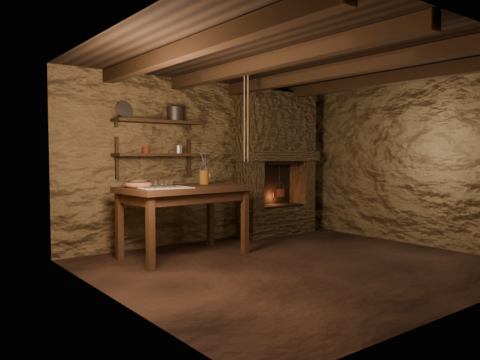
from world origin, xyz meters
TOP-DOWN VIEW (x-y plane):
  - floor at (0.00, 0.00)m, footprint 4.50×4.50m
  - back_wall at (0.00, 2.00)m, footprint 4.50×0.04m
  - front_wall at (0.00, -2.00)m, footprint 4.50×0.04m
  - left_wall at (-2.25, 0.00)m, footprint 0.04×4.00m
  - right_wall at (2.25, 0.00)m, footprint 0.04×4.00m
  - ceiling at (0.00, 0.00)m, footprint 4.50×4.00m
  - beam_far_left at (-1.50, 0.00)m, footprint 0.14×3.95m
  - beam_mid_left at (-0.50, 0.00)m, footprint 0.14×3.95m
  - beam_mid_right at (0.50, 0.00)m, footprint 0.14×3.95m
  - beam_far_right at (1.50, 0.00)m, footprint 0.14×3.95m
  - shelf_lower at (-0.85, 1.84)m, footprint 1.25×0.30m
  - shelf_upper at (-0.85, 1.84)m, footprint 1.25×0.30m
  - hearth at (1.25, 1.77)m, footprint 1.43×0.51m
  - work_table at (-0.83, 1.20)m, footprint 1.63×1.00m
  - linen_cloth at (-1.18, 1.10)m, footprint 0.65×0.54m
  - pewter_cutlery_row at (-1.18, 1.08)m, footprint 0.52×0.24m
  - drinking_glasses at (-1.16, 1.22)m, footprint 0.20×0.06m
  - stoneware_jug at (-0.40, 1.40)m, footprint 0.14×0.13m
  - wooden_bowl at (-1.41, 1.30)m, footprint 0.36×0.36m
  - iron_stockpot at (-0.59, 1.84)m, footprint 0.30×0.30m
  - tin_pan at (-1.30, 1.94)m, footprint 0.25×0.13m
  - small_kettle at (-0.54, 1.84)m, footprint 0.16×0.12m
  - rusty_tin at (-1.04, 1.84)m, footprint 0.11×0.11m
  - red_pot at (1.26, 1.72)m, footprint 0.23×0.23m
  - hanging_ropes at (0.05, 1.05)m, footprint 0.08×0.08m

SIDE VIEW (x-z plane):
  - floor at x=0.00m, z-range 0.00..0.00m
  - work_table at x=-0.83m, z-range 0.03..0.93m
  - red_pot at x=1.26m, z-range 0.42..0.96m
  - linen_cloth at x=-1.18m, z-range 0.90..0.91m
  - pewter_cutlery_row at x=-1.18m, z-range 0.91..0.92m
  - wooden_bowl at x=-1.41m, z-range 0.88..0.99m
  - drinking_glasses at x=-1.16m, z-range 0.91..0.99m
  - stoneware_jug at x=-0.40m, z-range 0.87..1.30m
  - back_wall at x=0.00m, z-range 0.00..2.40m
  - front_wall at x=0.00m, z-range 0.00..2.40m
  - left_wall at x=-2.25m, z-range 0.00..2.40m
  - right_wall at x=2.25m, z-range 0.00..2.40m
  - hearth at x=1.25m, z-range 0.08..2.38m
  - shelf_lower at x=-0.85m, z-range 1.28..1.32m
  - rusty_tin at x=-1.04m, z-range 1.32..1.41m
  - small_kettle at x=-0.54m, z-range 1.29..1.46m
  - shelf_upper at x=-0.85m, z-range 1.73..1.77m
  - hanging_ropes at x=0.05m, z-range 1.20..2.40m
  - iron_stockpot at x=-0.59m, z-range 1.77..1.94m
  - tin_pan at x=-1.30m, z-range 1.77..2.01m
  - beam_far_left at x=-1.50m, z-range 2.23..2.39m
  - beam_mid_left at x=-0.50m, z-range 2.23..2.39m
  - beam_mid_right at x=0.50m, z-range 2.23..2.39m
  - beam_far_right at x=1.50m, z-range 2.23..2.39m
  - ceiling at x=0.00m, z-range 2.38..2.42m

